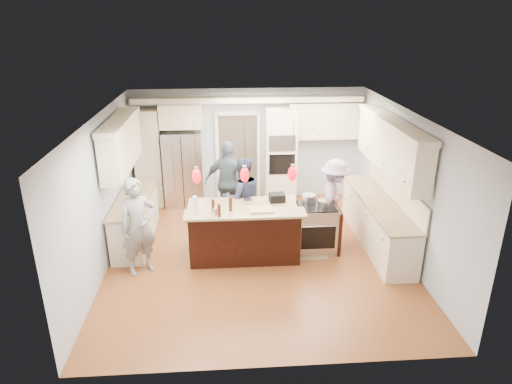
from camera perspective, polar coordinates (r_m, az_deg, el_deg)
ground_plane at (r=8.83m, az=0.16°, el=-7.79°), size 6.00×6.00×0.00m
room_shell at (r=8.10m, az=0.18°, el=3.50°), size 5.54×6.04×2.72m
refrigerator at (r=10.92m, az=-9.02°, el=2.95°), size 0.90×0.70×1.80m
oven_column at (r=10.91m, az=3.07°, el=4.55°), size 0.72×0.69×2.30m
back_upper_cabinets at (r=10.78m, az=-4.92°, el=7.16°), size 5.30×0.61×2.54m
right_counter_run at (r=9.14m, az=15.50°, el=-0.27°), size 0.64×3.10×2.51m
left_cabinets at (r=9.28m, az=-15.44°, el=0.08°), size 0.64×2.30×2.51m
kitchen_island at (r=8.66m, az=-1.50°, el=-4.81°), size 2.10×1.46×1.12m
island_range at (r=8.90m, az=7.59°, el=-4.43°), size 0.82×0.71×0.92m
pendant_lights at (r=7.61m, az=-1.41°, el=2.18°), size 1.75×0.15×1.03m
person_bar_end at (r=8.15m, az=-14.52°, el=-4.20°), size 0.77×0.70×1.76m
person_far_left at (r=9.22m, az=-1.70°, el=-0.71°), size 0.94×0.80×1.68m
person_far_right at (r=9.89m, az=-3.41°, el=1.25°), size 1.14×0.70×1.81m
person_range_side at (r=9.29m, az=9.76°, el=-0.93°), size 0.88×1.19×1.66m
floor_rug at (r=9.11m, az=6.04°, el=-6.90°), size 0.74×1.06×0.01m
water_bottle at (r=7.78m, az=-7.61°, el=-1.69°), size 0.10×0.10×0.33m
beer_bottle_a at (r=7.84m, az=-5.38°, el=-1.76°), size 0.07×0.07×0.23m
beer_bottle_b at (r=7.67m, az=-4.63°, el=-2.31°), size 0.06×0.06×0.23m
beer_bottle_c at (r=7.87m, az=-3.21°, el=-1.53°), size 0.07×0.07×0.26m
drink_can at (r=7.72m, az=-5.14°, el=-2.54°), size 0.09×0.09×0.14m
cutting_board at (r=7.91m, az=0.64°, el=-2.24°), size 0.41×0.30×0.03m
pot_large at (r=8.83m, az=6.64°, el=-0.78°), size 0.26×0.26×0.15m
pot_small at (r=8.70m, az=8.48°, el=-1.36°), size 0.23×0.23×0.11m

